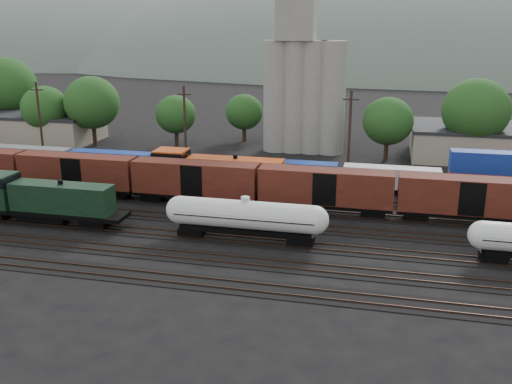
% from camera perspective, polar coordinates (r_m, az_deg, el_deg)
% --- Properties ---
extents(ground, '(600.00, 600.00, 0.00)m').
position_cam_1_polar(ground, '(62.72, -3.45, -2.94)').
color(ground, black).
extents(tracks, '(180.00, 33.20, 0.20)m').
position_cam_1_polar(tracks, '(62.70, -3.45, -2.90)').
color(tracks, black).
rests_on(tracks, ground).
extents(green_locomotive, '(18.69, 3.30, 4.95)m').
position_cam_1_polar(green_locomotive, '(65.73, -21.24, -0.58)').
color(green_locomotive, black).
rests_on(green_locomotive, ground).
extents(tank_car_a, '(16.51, 2.96, 4.33)m').
position_cam_1_polar(tank_car_a, '(56.31, -1.07, -2.47)').
color(tank_car_a, white).
rests_on(tank_car_a, ground).
extents(orange_locomotive, '(20.15, 3.36, 5.04)m').
position_cam_1_polar(orange_locomotive, '(72.28, -4.70, 2.10)').
color(orange_locomotive, black).
rests_on(orange_locomotive, ground).
extents(boxcar_string, '(184.40, 2.90, 4.20)m').
position_cam_1_polar(boxcar_string, '(64.12, 13.82, -0.03)').
color(boxcar_string, black).
rests_on(boxcar_string, ground).
extents(container_wall, '(160.00, 2.60, 5.80)m').
position_cam_1_polar(container_wall, '(79.14, -8.04, 2.74)').
color(container_wall, black).
rests_on(container_wall, ground).
extents(grain_silo, '(13.40, 5.00, 29.00)m').
position_cam_1_polar(grain_silo, '(94.03, 4.72, 10.77)').
color(grain_silo, gray).
rests_on(grain_silo, ground).
extents(industrial_sheds, '(119.38, 17.26, 5.10)m').
position_cam_1_polar(industrial_sheds, '(94.20, 6.55, 5.37)').
color(industrial_sheds, '#9E937F').
rests_on(industrial_sheds, ground).
extents(tree_band, '(170.15, 20.67, 14.40)m').
position_cam_1_polar(tree_band, '(96.80, 0.77, 8.95)').
color(tree_band, black).
rests_on(tree_band, ground).
extents(utility_poles, '(122.20, 0.36, 12.00)m').
position_cam_1_polar(utility_poles, '(81.71, 0.87, 6.31)').
color(utility_poles, black).
rests_on(utility_poles, ground).
extents(distant_hills, '(860.00, 286.00, 130.00)m').
position_cam_1_polar(distant_hills, '(319.30, 14.42, 8.90)').
color(distant_hills, '#59665B').
rests_on(distant_hills, ground).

